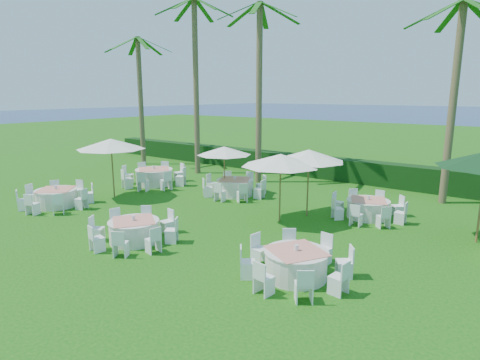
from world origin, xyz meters
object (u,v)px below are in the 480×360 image
object	(u,v)px
umbrella_a	(111,144)
umbrella_b	(281,160)
banquet_table_e	(235,187)
umbrella_c	(224,151)
umbrella_d	(309,156)
banquet_table_b	(134,230)
banquet_table_c	(296,263)
banquet_table_a	(57,197)
banquet_table_f	(368,208)
banquet_table_d	(154,176)

from	to	relation	value
umbrella_a	umbrella_b	bearing A→B (deg)	10.36
banquet_table_e	umbrella_b	bearing A→B (deg)	-30.11
umbrella_c	umbrella_d	xyz separation A→B (m)	(4.83, -0.86, 0.31)
banquet_table_b	banquet_table_c	world-z (taller)	banquet_table_c
banquet_table_b	banquet_table_e	distance (m)	6.92
banquet_table_a	umbrella_b	size ratio (longest dim) A/B	1.01
banquet_table_c	umbrella_c	size ratio (longest dim) A/B	1.14
banquet_table_e	umbrella_d	distance (m)	4.85
umbrella_a	umbrella_b	xyz separation A→B (m)	(8.03, 1.47, -0.15)
banquet_table_f	umbrella_c	distance (m)	7.03
banquet_table_a	umbrella_c	distance (m)	7.59
banquet_table_e	banquet_table_b	bearing A→B (deg)	-80.72
umbrella_a	banquet_table_d	bearing A→B (deg)	99.99
banquet_table_c	banquet_table_e	xyz separation A→B (m)	(-6.58, 6.00, 0.01)
umbrella_d	banquet_table_a	bearing A→B (deg)	-151.08
banquet_table_e	umbrella_c	distance (m)	1.77
banquet_table_c	umbrella_d	size ratio (longest dim) A/B	1.07
banquet_table_d	banquet_table_b	bearing A→B (deg)	-45.90
banquet_table_e	banquet_table_f	distance (m)	6.30
banquet_table_b	umbrella_c	size ratio (longest dim) A/B	1.11
banquet_table_d	banquet_table_e	size ratio (longest dim) A/B	1.10
banquet_table_f	banquet_table_b	bearing A→B (deg)	-126.25
banquet_table_a	umbrella_c	size ratio (longest dim) A/B	1.15
banquet_table_c	banquet_table_d	distance (m)	12.48
banquet_table_b	umbrella_d	size ratio (longest dim) A/B	1.04
banquet_table_a	banquet_table_c	xyz separation A→B (m)	(11.49, 0.08, -0.01)
banquet_table_a	umbrella_a	distance (m)	3.26
banquet_table_d	umbrella_c	size ratio (longest dim) A/B	1.31
banquet_table_f	umbrella_c	world-z (taller)	umbrella_c
banquet_table_a	banquet_table_b	distance (m)	6.07
banquet_table_b	banquet_table_e	bearing A→B (deg)	99.28
banquet_table_d	banquet_table_e	bearing A→B (deg)	9.29
umbrella_a	banquet_table_b	bearing A→B (deg)	-30.55
banquet_table_c	banquet_table_b	bearing A→B (deg)	-171.37
banquet_table_d	umbrella_a	distance (m)	3.57
banquet_table_f	umbrella_d	bearing A→B (deg)	-148.42
banquet_table_a	banquet_table_e	bearing A→B (deg)	51.10
banquet_table_a	banquet_table_c	size ratio (longest dim) A/B	1.00
banquet_table_b	banquet_table_d	world-z (taller)	banquet_table_d
banquet_table_b	banquet_table_c	size ratio (longest dim) A/B	0.97
banquet_table_d	umbrella_a	bearing A→B (deg)	-80.01
banquet_table_c	banquet_table_e	bearing A→B (deg)	137.63
banquet_table_c	banquet_table_f	distance (m)	6.24
banquet_table_a	umbrella_b	bearing A→B (deg)	24.04
banquet_table_c	banquet_table_f	bearing A→B (deg)	92.64
banquet_table_d	umbrella_d	bearing A→B (deg)	-1.33
banquet_table_a	banquet_table_d	world-z (taller)	banquet_table_d
umbrella_a	umbrella_b	world-z (taller)	umbrella_a
banquet_table_a	umbrella_c	bearing A→B (deg)	53.62
banquet_table_b	umbrella_a	size ratio (longest dim) A/B	0.93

